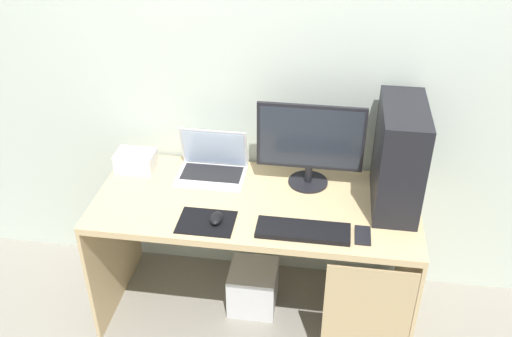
% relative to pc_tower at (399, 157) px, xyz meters
% --- Properties ---
extents(ground_plane, '(8.00, 8.00, 0.00)m').
position_rel_pc_tower_xyz_m(ground_plane, '(-0.65, -0.08, -0.99)').
color(ground_plane, gray).
extents(wall_back, '(4.00, 0.05, 2.60)m').
position_rel_pc_tower_xyz_m(wall_back, '(-0.65, 0.30, 0.31)').
color(wall_back, beige).
rests_on(wall_back, ground_plane).
extents(desk, '(1.56, 0.69, 0.74)m').
position_rel_pc_tower_xyz_m(desk, '(-0.63, -0.09, -0.39)').
color(desk, tan).
rests_on(desk, ground_plane).
extents(pc_tower, '(0.20, 0.45, 0.50)m').
position_rel_pc_tower_xyz_m(pc_tower, '(0.00, 0.00, 0.00)').
color(pc_tower, black).
rests_on(pc_tower, desk).
extents(monitor, '(0.52, 0.20, 0.44)m').
position_rel_pc_tower_xyz_m(monitor, '(-0.41, 0.09, -0.02)').
color(monitor, black).
rests_on(monitor, desk).
extents(laptop, '(0.35, 0.24, 0.24)m').
position_rel_pc_tower_xyz_m(laptop, '(-0.91, 0.12, -0.20)').
color(laptop, silver).
rests_on(laptop, desk).
extents(projector, '(0.20, 0.14, 0.10)m').
position_rel_pc_tower_xyz_m(projector, '(-1.31, 0.10, -0.20)').
color(projector, silver).
rests_on(projector, desk).
extents(keyboard, '(0.42, 0.14, 0.02)m').
position_rel_pc_tower_xyz_m(keyboard, '(-0.41, -0.30, -0.24)').
color(keyboard, black).
rests_on(keyboard, desk).
extents(mousepad, '(0.26, 0.20, 0.00)m').
position_rel_pc_tower_xyz_m(mousepad, '(-0.85, -0.29, -0.25)').
color(mousepad, black).
rests_on(mousepad, desk).
extents(mouse_left, '(0.06, 0.10, 0.03)m').
position_rel_pc_tower_xyz_m(mouse_left, '(-0.81, -0.28, -0.23)').
color(mouse_left, black).
rests_on(mouse_left, mousepad).
extents(cell_phone, '(0.07, 0.13, 0.01)m').
position_rel_pc_tower_xyz_m(cell_phone, '(-0.14, -0.29, -0.25)').
color(cell_phone, black).
rests_on(cell_phone, desk).
extents(subwoofer, '(0.25, 0.25, 0.25)m').
position_rel_pc_tower_xyz_m(subwoofer, '(-0.67, -0.05, -0.86)').
color(subwoofer, silver).
rests_on(subwoofer, ground_plane).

